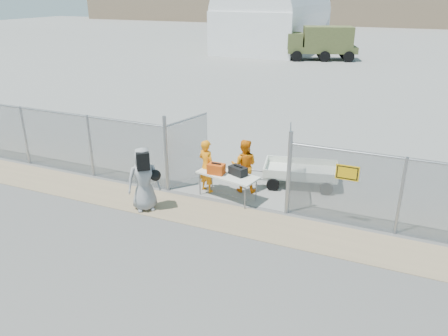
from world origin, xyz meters
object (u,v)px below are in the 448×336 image
at_px(security_worker_left, 207,166).
at_px(security_worker_right, 244,166).
at_px(folding_table, 228,186).
at_px(utility_trailer, 300,174).
at_px(visitor, 144,179).

distance_m(security_worker_left, security_worker_right, 1.20).
distance_m(folding_table, utility_trailer, 2.66).
height_order(folding_table, utility_trailer, folding_table).
xyz_separation_m(folding_table, visitor, (-1.96, -1.65, 0.56)).
distance_m(folding_table, security_worker_left, 0.97).
height_order(security_worker_right, visitor, visitor).
relative_size(security_worker_right, visitor, 0.90).
bearing_deg(security_worker_right, visitor, 32.74).
relative_size(folding_table, visitor, 0.99).
bearing_deg(security_worker_right, utility_trailer, -155.75).
bearing_deg(security_worker_right, security_worker_left, 9.96).
xyz_separation_m(security_worker_left, security_worker_right, (1.10, 0.48, 0.01)).
xyz_separation_m(security_worker_left, utility_trailer, (2.66, 1.71, -0.49)).
bearing_deg(utility_trailer, folding_table, -145.31).
xyz_separation_m(security_worker_left, visitor, (-1.14, -1.88, 0.10)).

